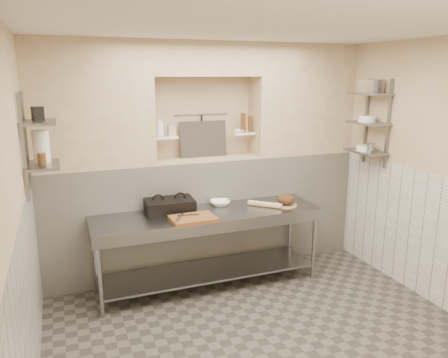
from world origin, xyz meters
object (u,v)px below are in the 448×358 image
cutting_board (193,219)px  mixing_bowl (220,203)px  bottle_soap (160,127)px  jug_left (41,146)px  bowl_alcove (239,131)px  rolling_pin (265,204)px  panini_press (169,205)px  bread_loaf (286,199)px  prep_table (208,234)px

cutting_board → mixing_bowl: (0.47, 0.43, 0.01)m
bottle_soap → jug_left: size_ratio=0.81×
bowl_alcove → mixing_bowl: bearing=-138.6°
cutting_board → mixing_bowl: mixing_bowl is taller
rolling_pin → panini_press: bearing=168.1°
panini_press → bread_loaf: 1.38m
panini_press → bread_loaf: bearing=-9.1°
cutting_board → bottle_soap: 1.18m
rolling_pin → jug_left: bearing=-179.6°
panini_press → mixing_bowl: panini_press is taller
bowl_alcove → prep_table: bearing=-137.3°
bread_loaf → bowl_alcove: size_ratio=1.65×
bread_loaf → prep_table: bearing=176.0°
cutting_board → bowl_alcove: bowl_alcove is taller
prep_table → mixing_bowl: mixing_bowl is taller
cutting_board → bread_loaf: bearing=6.4°
prep_table → panini_press: size_ratio=4.67×
prep_table → jug_left: (-1.67, -0.04, 1.12)m
bottle_soap → jug_left: bearing=-155.5°
panini_press → jug_left: 1.52m
mixing_bowl → jug_left: (-1.90, -0.27, 0.83)m
bread_loaf → jug_left: (-2.63, 0.02, 0.78)m
prep_table → cutting_board: cutting_board is taller
jug_left → panini_press: bearing=11.0°
bowl_alcove → jug_left: 2.35m
panini_press → prep_table: bearing=-25.0°
prep_table → panini_press: 0.56m
bottle_soap → panini_press: bearing=-88.6°
jug_left → bread_loaf: bearing=-0.5°
panini_press → mixing_bowl: (0.63, 0.02, -0.04)m
prep_table → panini_press: (-0.40, 0.21, 0.33)m
bowl_alcove → jug_left: bearing=-165.2°
bread_loaf → bottle_soap: 1.72m
rolling_pin → bottle_soap: size_ratio=1.68×
rolling_pin → bottle_soap: 1.53m
panini_press → jug_left: (-1.28, -0.25, 0.79)m
mixing_bowl → bowl_alcove: (0.38, 0.33, 0.80)m
prep_table → panini_press: bearing=152.7°
rolling_pin → bread_loaf: bearing=-9.3°
rolling_pin → bottle_soap: bottle_soap is taller
rolling_pin → cutting_board: bearing=-169.3°
panini_press → mixing_bowl: bearing=4.3°
prep_table → bread_loaf: bread_loaf is taller
panini_press → bread_loaf: panini_press is taller
prep_table → bowl_alcove: size_ratio=19.90×
rolling_pin → bread_loaf: size_ratio=1.90×
cutting_board → bread_loaf: bread_loaf is taller
mixing_bowl → bottle_soap: size_ratio=0.98×
prep_table → bowl_alcove: bearing=42.7°
mixing_bowl → bread_loaf: 0.79m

